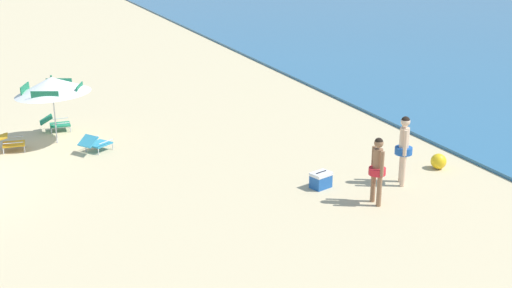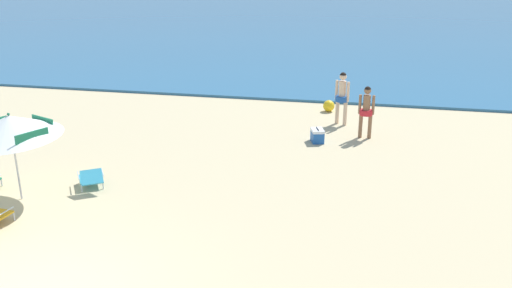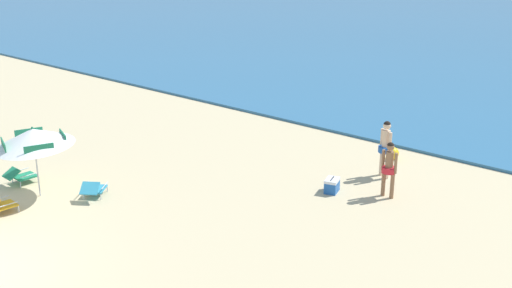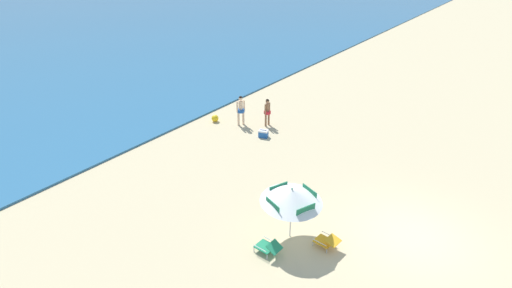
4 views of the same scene
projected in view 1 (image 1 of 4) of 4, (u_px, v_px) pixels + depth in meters
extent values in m
cylinder|color=silver|center=(54.00, 110.00, 20.22)|extent=(0.04, 0.04, 1.99)
cone|color=white|center=(52.00, 85.00, 19.98)|extent=(2.84, 2.86, 0.62)
cube|color=#1E724C|center=(79.00, 89.00, 20.03)|extent=(0.72, 0.33, 0.27)
cube|color=#1E724C|center=(59.00, 83.00, 20.76)|extent=(0.33, 0.72, 0.27)
cube|color=#1E724C|center=(25.00, 89.00, 20.00)|extent=(0.72, 0.33, 0.27)
cube|color=#1E724C|center=(45.00, 96.00, 19.27)|extent=(0.33, 0.72, 0.27)
sphere|color=#1E724C|center=(51.00, 76.00, 19.89)|extent=(0.06, 0.06, 0.06)
cube|color=#1E7F56|center=(60.00, 125.00, 21.60)|extent=(0.56, 0.63, 0.04)
cube|color=#1E7F56|center=(46.00, 120.00, 21.41)|extent=(0.52, 0.42, 0.24)
cylinder|color=silver|center=(69.00, 125.00, 21.95)|extent=(0.03, 0.03, 0.18)
cylinder|color=silver|center=(71.00, 129.00, 21.51)|extent=(0.03, 0.03, 0.18)
cylinder|color=silver|center=(50.00, 127.00, 21.77)|extent=(0.03, 0.03, 0.18)
cylinder|color=silver|center=(52.00, 131.00, 21.33)|extent=(0.03, 0.03, 0.18)
cylinder|color=silver|center=(59.00, 118.00, 21.82)|extent=(0.06, 0.54, 0.02)
cylinder|color=silver|center=(61.00, 123.00, 21.31)|extent=(0.06, 0.54, 0.02)
cube|color=teal|center=(99.00, 144.00, 19.81)|extent=(0.77, 0.79, 0.04)
cube|color=teal|center=(88.00, 141.00, 19.42)|extent=(0.62, 0.58, 0.26)
cylinder|color=silver|center=(100.00, 143.00, 20.20)|extent=(0.03, 0.03, 0.18)
cylinder|color=silver|center=(113.00, 146.00, 19.95)|extent=(0.03, 0.03, 0.18)
cylinder|color=silver|center=(86.00, 149.00, 19.74)|extent=(0.03, 0.03, 0.18)
cylinder|color=silver|center=(98.00, 152.00, 19.49)|extent=(0.03, 0.03, 0.18)
cylinder|color=silver|center=(92.00, 138.00, 19.91)|extent=(0.32, 0.46, 0.02)
cylinder|color=silver|center=(106.00, 142.00, 19.63)|extent=(0.32, 0.46, 0.02)
cube|color=gold|center=(14.00, 144.00, 19.80)|extent=(0.58, 0.65, 0.04)
cube|color=gold|center=(0.00, 138.00, 19.63)|extent=(0.54, 0.47, 0.13)
cylinder|color=silver|center=(25.00, 144.00, 20.14)|extent=(0.03, 0.03, 0.18)
cylinder|color=silver|center=(25.00, 149.00, 19.70)|extent=(0.03, 0.03, 0.18)
cylinder|color=silver|center=(4.00, 146.00, 19.98)|extent=(0.03, 0.03, 0.18)
cylinder|color=silver|center=(3.00, 151.00, 19.53)|extent=(0.03, 0.03, 0.18)
cylinder|color=silver|center=(14.00, 137.00, 20.02)|extent=(0.08, 0.54, 0.02)
cylinder|color=silver|center=(13.00, 143.00, 19.51)|extent=(0.08, 0.54, 0.02)
cylinder|color=#8C6042|center=(379.00, 190.00, 16.00)|extent=(0.12, 0.12, 0.79)
cylinder|color=#8C6042|center=(373.00, 186.00, 16.25)|extent=(0.12, 0.12, 0.79)
cylinder|color=red|center=(377.00, 171.00, 15.99)|extent=(0.40, 0.40, 0.17)
cylinder|color=#8C6042|center=(378.00, 160.00, 15.91)|extent=(0.22, 0.22, 0.56)
cylinder|color=#8C6042|center=(382.00, 164.00, 15.74)|extent=(0.09, 0.09, 0.59)
cylinder|color=#8C6042|center=(373.00, 158.00, 16.09)|extent=(0.09, 0.09, 0.59)
sphere|color=#8C6042|center=(379.00, 143.00, 15.78)|extent=(0.21, 0.21, 0.21)
sphere|color=black|center=(379.00, 142.00, 15.77)|extent=(0.20, 0.20, 0.20)
cylinder|color=beige|center=(402.00, 166.00, 17.45)|extent=(0.13, 0.13, 0.86)
cylinder|color=beige|center=(403.00, 170.00, 17.16)|extent=(0.13, 0.13, 0.86)
cylinder|color=#1E51A3|center=(403.00, 151.00, 17.16)|extent=(0.43, 0.43, 0.18)
cylinder|color=beige|center=(404.00, 140.00, 17.07)|extent=(0.24, 0.24, 0.61)
cylinder|color=beige|center=(403.00, 138.00, 17.28)|extent=(0.09, 0.09, 0.65)
cylinder|color=beige|center=(405.00, 143.00, 16.87)|extent=(0.09, 0.09, 0.65)
sphere|color=beige|center=(406.00, 122.00, 16.92)|extent=(0.23, 0.23, 0.23)
sphere|color=black|center=(406.00, 121.00, 16.91)|extent=(0.21, 0.21, 0.21)
cube|color=#1E56A8|center=(321.00, 182.00, 17.15)|extent=(0.47, 0.56, 0.32)
cube|color=white|center=(321.00, 174.00, 17.08)|extent=(0.48, 0.58, 0.08)
cylinder|color=black|center=(321.00, 172.00, 17.07)|extent=(0.12, 0.33, 0.02)
sphere|color=yellow|center=(439.00, 161.00, 18.40)|extent=(0.42, 0.42, 0.42)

